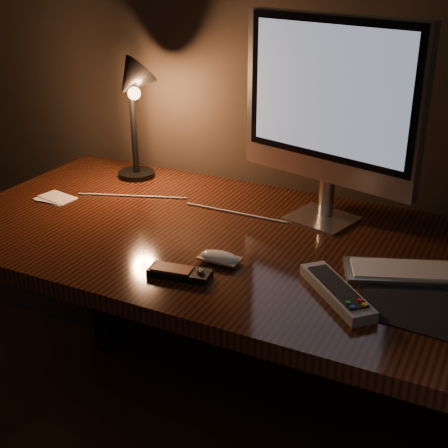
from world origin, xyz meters
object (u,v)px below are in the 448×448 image
at_px(media_remote, 180,273).
at_px(tv_remote, 337,291).
at_px(keyboard, 438,273).
at_px(desk_lamp, 133,98).
at_px(monitor, 329,105).
at_px(desk, 265,276).
at_px(mouse, 220,259).

relative_size(media_remote, tv_remote, 0.71).
bearing_deg(keyboard, desk_lamp, 145.64).
height_order(monitor, media_remote, monitor).
relative_size(desk, mouse, 16.85).
height_order(media_remote, tv_remote, tv_remote).
bearing_deg(tv_remote, monitor, 157.47).
bearing_deg(desk_lamp, keyboard, -8.87).
bearing_deg(media_remote, mouse, 54.69).
height_order(mouse, media_remote, media_remote).
height_order(tv_remote, desk_lamp, desk_lamp).
bearing_deg(mouse, monitor, 68.57).
bearing_deg(desk, monitor, 49.92).
bearing_deg(monitor, desk_lamp, -168.02).
xyz_separation_m(desk, tv_remote, (0.26, -0.24, 0.14)).
bearing_deg(desk, mouse, -97.20).
distance_m(media_remote, desk_lamp, 0.67).
xyz_separation_m(desk, media_remote, (-0.07, -0.30, 0.14)).
bearing_deg(monitor, keyboard, -12.71).
bearing_deg(keyboard, desk, 151.75).
distance_m(desk, media_remote, 0.34).
relative_size(monitor, desk_lamp, 1.36).
relative_size(monitor, tv_remote, 2.56).
bearing_deg(keyboard, tv_remote, -154.26).
distance_m(monitor, desk_lamp, 0.60).
xyz_separation_m(keyboard, tv_remote, (-0.17, -0.19, 0.01)).
bearing_deg(keyboard, mouse, 177.63).
height_order(desk, tv_remote, tv_remote).
relative_size(desk, media_remote, 11.15).
xyz_separation_m(desk, keyboard, (0.43, -0.05, 0.14)).
height_order(monitor, desk_lamp, monitor).
distance_m(mouse, tv_remote, 0.28).
bearing_deg(desk, media_remote, -103.75).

